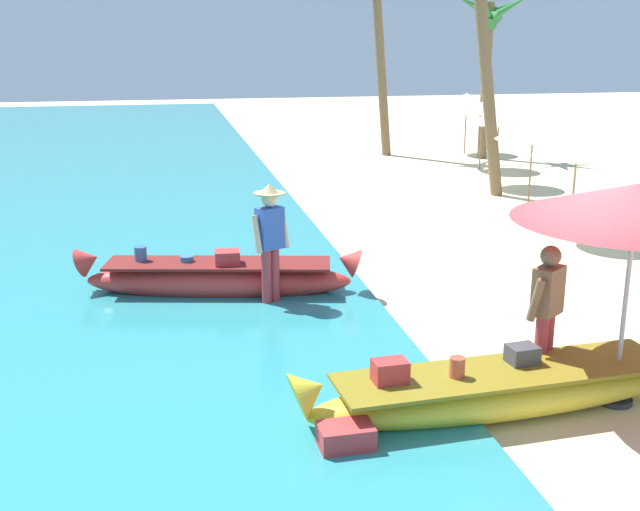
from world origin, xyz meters
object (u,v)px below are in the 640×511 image
at_px(boat_red_midground, 219,278).
at_px(cooler_box, 346,441).
at_px(patio_umbrella_large, 636,203).
at_px(palm_tree_mid_cluster, 490,26).
at_px(person_tourist_customer, 546,311).
at_px(boat_yellow_foreground, 503,389).
at_px(person_vendor_hatted, 270,237).

relative_size(boat_red_midground, cooler_box, 8.31).
xyz_separation_m(patio_umbrella_large, cooler_box, (-3.06, -0.51, -2.01)).
relative_size(patio_umbrella_large, palm_tree_mid_cluster, 0.49).
bearing_deg(person_tourist_customer, palm_tree_mid_cluster, 69.61).
distance_m(boat_yellow_foreground, palm_tree_mid_cluster, 17.92).
bearing_deg(person_tourist_customer, person_vendor_hatted, 127.30).
xyz_separation_m(boat_yellow_foreground, patio_umbrella_large, (1.29, 0.00, 1.89)).
relative_size(person_tourist_customer, palm_tree_mid_cluster, 0.33).
bearing_deg(person_tourist_customer, boat_yellow_foreground, -146.26).
relative_size(boat_yellow_foreground, palm_tree_mid_cluster, 0.92).
bearing_deg(cooler_box, boat_red_midground, 97.32).
height_order(person_vendor_hatted, palm_tree_mid_cluster, palm_tree_mid_cluster).
bearing_deg(person_tourist_customer, boat_red_midground, 129.50).
xyz_separation_m(boat_red_midground, patio_umbrella_large, (3.85, -4.31, 1.86)).
bearing_deg(patio_umbrella_large, cooler_box, -170.46).
relative_size(boat_yellow_foreground, patio_umbrella_large, 1.87).
bearing_deg(boat_red_midground, person_tourist_customer, -50.50).
relative_size(person_tourist_customer, cooler_box, 3.27).
distance_m(person_vendor_hatted, person_tourist_customer, 4.14).
bearing_deg(palm_tree_mid_cluster, boat_yellow_foreground, -111.87).
xyz_separation_m(patio_umbrella_large, palm_tree_mid_cluster, (5.24, 16.27, 1.78)).
height_order(boat_red_midground, cooler_box, boat_red_midground).
bearing_deg(person_vendor_hatted, person_tourist_customer, -52.70).
bearing_deg(boat_red_midground, patio_umbrella_large, -48.21).
xyz_separation_m(boat_yellow_foreground, person_vendor_hatted, (-1.87, 3.72, 0.76)).
distance_m(boat_red_midground, person_tourist_customer, 5.07).
relative_size(boat_red_midground, person_vendor_hatted, 2.34).
height_order(patio_umbrella_large, cooler_box, patio_umbrella_large).
height_order(person_vendor_hatted, cooler_box, person_vendor_hatted).
relative_size(boat_yellow_foreground, person_vendor_hatted, 2.55).
bearing_deg(person_vendor_hatted, boat_red_midground, 139.54).
xyz_separation_m(boat_red_midground, person_vendor_hatted, (0.69, -0.59, 0.73)).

